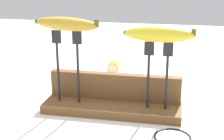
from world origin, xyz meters
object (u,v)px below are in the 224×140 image
Objects in this scene: fork_stand_left at (68,60)px; banana_raised_right at (159,34)px; banana_raised_left at (66,24)px; banana_chunk_near at (113,67)px; fork_stand_right at (158,70)px; wire_coil at (173,136)px.

banana_raised_right is (0.25, 0.00, 0.08)m from fork_stand_left.
banana_raised_left is at bearing 180.00° from banana_raised_right.
banana_raised_left reaches higher than banana_raised_right.
banana_raised_right reaches higher than banana_chunk_near.
fork_stand_right is at bearing -0.00° from banana_raised_left.
fork_stand_right is 0.99× the size of banana_raised_right.
fork_stand_left is 0.39m from banana_chunk_near.
wire_coil is at bearing -20.81° from banana_raised_left.
wire_coil is (0.05, -0.11, -0.13)m from fork_stand_right.
fork_stand_left is 1.10× the size of banana_raised_right.
fork_stand_left is 3.65× the size of banana_chunk_near.
banana_raised_right is 3.32× the size of banana_chunk_near.
fork_stand_left is 0.25m from fork_stand_right.
fork_stand_left is 0.10m from banana_raised_left.
banana_chunk_near is at bearing 116.66° from wire_coil.
banana_raised_right is (0.25, -0.00, -0.02)m from banana_raised_left.
banana_chunk_near is at bearing 81.38° from fork_stand_left.
fork_stand_left is at bearing 159.19° from wire_coil.
fork_stand_right is 0.09m from banana_raised_right.
wire_coil is (0.30, -0.11, -0.14)m from fork_stand_left.
wire_coil is at bearing -63.34° from banana_chunk_near.
fork_stand_right reaches higher than wire_coil.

